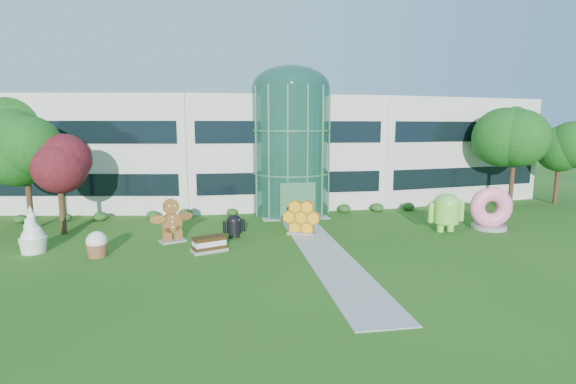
{
  "coord_description": "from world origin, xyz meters",
  "views": [
    {
      "loc": [
        -5.47,
        -20.43,
        6.79
      ],
      "look_at": [
        -1.19,
        6.0,
        2.6
      ],
      "focal_mm": 26.0,
      "sensor_mm": 36.0,
      "label": 1
    }
  ],
  "objects": [
    {
      "name": "ground",
      "position": [
        0.0,
        0.0,
        0.0
      ],
      "size": [
        140.0,
        140.0,
        0.0
      ],
      "primitive_type": "plane",
      "color": "#215114",
      "rests_on": "ground"
    },
    {
      "name": "building",
      "position": [
        0.0,
        18.0,
        4.65
      ],
      "size": [
        46.0,
        15.0,
        9.3
      ],
      "primitive_type": null,
      "color": "beige",
      "rests_on": "ground"
    },
    {
      "name": "atrium",
      "position": [
        0.0,
        12.0,
        4.9
      ],
      "size": [
        6.0,
        6.0,
        9.8
      ],
      "primitive_type": "cylinder",
      "color": "#194738",
      "rests_on": "ground"
    },
    {
      "name": "walkway",
      "position": [
        0.0,
        2.0,
        0.02
      ],
      "size": [
        2.4,
        20.0,
        0.04
      ],
      "primitive_type": "cube",
      "color": "#9E9E93",
      "rests_on": "ground"
    },
    {
      "name": "tree_red",
      "position": [
        -15.5,
        7.5,
        3.0
      ],
      "size": [
        4.0,
        4.0,
        6.0
      ],
      "primitive_type": null,
      "color": "#3F0C14",
      "rests_on": "ground"
    },
    {
      "name": "trees_backdrop",
      "position": [
        0.0,
        13.0,
        4.2
      ],
      "size": [
        52.0,
        8.0,
        8.4
      ],
      "primitive_type": null,
      "color": "#134A12",
      "rests_on": "ground"
    },
    {
      "name": "android_green",
      "position": [
        8.98,
        4.2,
        1.5
      ],
      "size": [
        2.71,
        1.86,
        2.99
      ],
      "primitive_type": null,
      "rotation": [
        0.0,
        0.0,
        0.04
      ],
      "color": "#79CF42",
      "rests_on": "ground"
    },
    {
      "name": "android_black",
      "position": [
        -4.76,
        4.84,
        0.85
      ],
      "size": [
        1.72,
        1.38,
        1.7
      ],
      "primitive_type": null,
      "rotation": [
        0.0,
        0.0,
        0.28
      ],
      "color": "black",
      "rests_on": "ground"
    },
    {
      "name": "donut",
      "position": [
        12.26,
        4.42,
        1.45
      ],
      "size": [
        3.02,
        1.95,
        2.89
      ],
      "primitive_type": null,
      "rotation": [
        0.0,
        0.0,
        -0.24
      ],
      "color": "pink",
      "rests_on": "ground"
    },
    {
      "name": "gingerbread",
      "position": [
        -8.44,
        4.54,
        1.31
      ],
      "size": [
        3.04,
        2.18,
        2.62
      ],
      "primitive_type": null,
      "rotation": [
        0.0,
        0.0,
        0.43
      ],
      "color": "brown",
      "rests_on": "ground"
    },
    {
      "name": "ice_cream_sandwich",
      "position": [
        -6.21,
        2.16,
        0.42
      ],
      "size": [
        2.12,
        1.57,
        0.85
      ],
      "primitive_type": null,
      "rotation": [
        0.0,
        0.0,
        0.36
      ],
      "color": "black",
      "rests_on": "ground"
    },
    {
      "name": "honeycomb",
      "position": [
        -0.48,
        5.07,
        1.0
      ],
      "size": [
        2.71,
        1.82,
        2.01
      ],
      "primitive_type": null,
      "rotation": [
        0.0,
        0.0,
        -0.39
      ],
      "color": "#FFA419",
      "rests_on": "ground"
    },
    {
      "name": "froyo",
      "position": [
        -15.67,
        3.48,
        1.27
      ],
      "size": [
        1.8,
        1.8,
        2.55
      ],
      "primitive_type": null,
      "rotation": [
        0.0,
        0.0,
        0.25
      ],
      "color": "white",
      "rests_on": "ground"
    },
    {
      "name": "cupcake",
      "position": [
        -12.03,
        2.16,
        0.69
      ],
      "size": [
        1.23,
        1.23,
        1.38
      ],
      "primitive_type": null,
      "rotation": [
        0.0,
        0.0,
        0.07
      ],
      "color": "white",
      "rests_on": "ground"
    }
  ]
}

